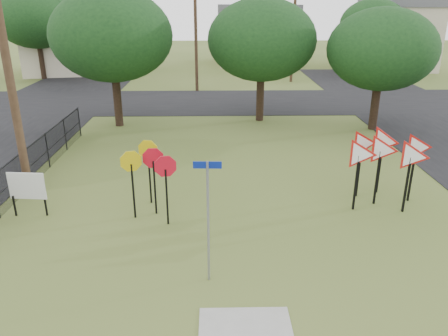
# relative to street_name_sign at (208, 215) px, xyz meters

# --- Properties ---
(ground) EXTENTS (140.00, 140.00, 0.00)m
(ground) POSITION_rel_street_name_sign_xyz_m (0.80, 0.67, -1.81)
(ground) COLOR #41541F
(street_far) EXTENTS (60.00, 8.00, 0.02)m
(street_far) POSITION_rel_street_name_sign_xyz_m (0.80, 20.67, -1.80)
(street_far) COLOR black
(street_far) RESTS_ON ground
(curb_pad) EXTENTS (2.00, 1.20, 0.02)m
(curb_pad) POSITION_rel_street_name_sign_xyz_m (0.80, -1.73, -1.80)
(curb_pad) COLOR gray
(curb_pad) RESTS_ON ground
(street_name_sign) EXTENTS (0.66, 0.06, 3.17)m
(street_name_sign) POSITION_rel_street_name_sign_xyz_m (0.00, 0.00, 0.00)
(street_name_sign) COLOR gray
(street_name_sign) RESTS_ON ground
(stop_sign_cluster) EXTENTS (1.80, 1.73, 2.29)m
(stop_sign_cluster) POSITION_rel_street_name_sign_xyz_m (-1.89, 3.65, -0.09)
(stop_sign_cluster) COLOR black
(stop_sign_cluster) RESTS_ON ground
(yield_sign_cluster) EXTENTS (3.22, 2.17, 2.52)m
(yield_sign_cluster) POSITION_rel_street_name_sign_xyz_m (5.86, 4.41, 0.04)
(yield_sign_cluster) COLOR black
(yield_sign_cluster) RESTS_ON ground
(info_board) EXTENTS (1.20, 0.15, 1.51)m
(info_board) POSITION_rel_street_name_sign_xyz_m (-5.84, 3.63, -0.81)
(info_board) COLOR black
(info_board) RESTS_ON ground
(utility_pole_main) EXTENTS (3.55, 0.33, 10.00)m
(utility_pole_main) POSITION_rel_street_name_sign_xyz_m (-6.43, 5.16, 3.40)
(utility_pole_main) COLOR #43301F
(utility_pole_main) RESTS_ON ground
(far_pole_a) EXTENTS (1.40, 0.24, 9.00)m
(far_pole_a) POSITION_rel_street_name_sign_xyz_m (-1.20, 24.67, 2.79)
(far_pole_a) COLOR #43301F
(far_pole_a) RESTS_ON ground
(far_pole_b) EXTENTS (1.40, 0.24, 8.50)m
(far_pole_b) POSITION_rel_street_name_sign_xyz_m (6.80, 28.67, 2.54)
(far_pole_b) COLOR #43301F
(far_pole_b) RESTS_ON ground
(far_pole_c) EXTENTS (1.40, 0.24, 9.00)m
(far_pole_c) POSITION_rel_street_name_sign_xyz_m (-9.20, 30.67, 2.79)
(far_pole_c) COLOR #43301F
(far_pole_c) RESTS_ON ground
(fence_run) EXTENTS (0.05, 11.55, 1.50)m
(fence_run) POSITION_rel_street_name_sign_xyz_m (-6.80, 6.92, -1.02)
(fence_run) COLOR black
(fence_run) RESTS_ON ground
(house_left) EXTENTS (10.58, 8.88, 7.20)m
(house_left) POSITION_rel_street_name_sign_xyz_m (-13.20, 34.67, 1.84)
(house_left) COLOR beige
(house_left) RESTS_ON ground
(house_mid) EXTENTS (8.40, 8.40, 6.20)m
(house_mid) POSITION_rel_street_name_sign_xyz_m (4.80, 40.67, 1.34)
(house_mid) COLOR beige
(house_mid) RESTS_ON ground
(house_right) EXTENTS (8.30, 8.30, 7.20)m
(house_right) POSITION_rel_street_name_sign_xyz_m (18.80, 36.67, 1.84)
(house_right) COLOR beige
(house_right) RESTS_ON ground
(tree_near_left) EXTENTS (6.40, 6.40, 7.27)m
(tree_near_left) POSITION_rel_street_name_sign_xyz_m (-5.20, 14.67, 3.05)
(tree_near_left) COLOR black
(tree_near_left) RESTS_ON ground
(tree_near_mid) EXTENTS (6.00, 6.00, 6.80)m
(tree_near_mid) POSITION_rel_street_name_sign_xyz_m (2.80, 15.67, 2.73)
(tree_near_mid) COLOR black
(tree_near_mid) RESTS_ON ground
(tree_near_right) EXTENTS (5.60, 5.60, 6.33)m
(tree_near_right) POSITION_rel_street_name_sign_xyz_m (8.80, 13.67, 2.42)
(tree_near_right) COLOR black
(tree_near_right) RESTS_ON ground
(tree_far_left) EXTENTS (6.80, 6.80, 7.73)m
(tree_far_left) POSITION_rel_street_name_sign_xyz_m (-15.20, 30.67, 3.36)
(tree_far_left) COLOR black
(tree_far_left) RESTS_ON ground
(tree_far_right) EXTENTS (6.00, 6.00, 6.80)m
(tree_far_right) POSITION_rel_street_name_sign_xyz_m (14.80, 32.67, 2.73)
(tree_far_right) COLOR black
(tree_far_right) RESTS_ON ground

